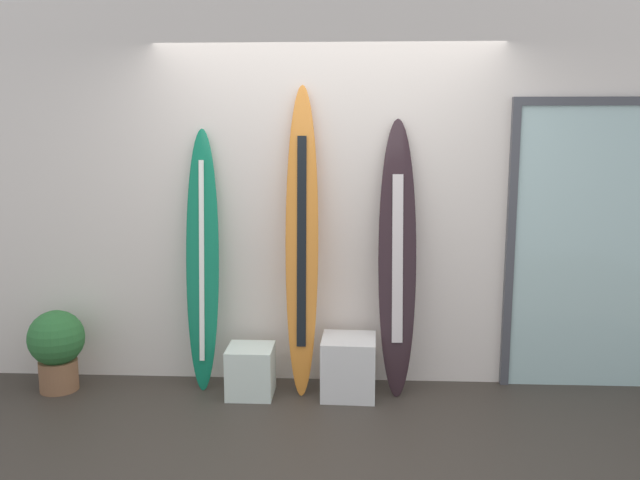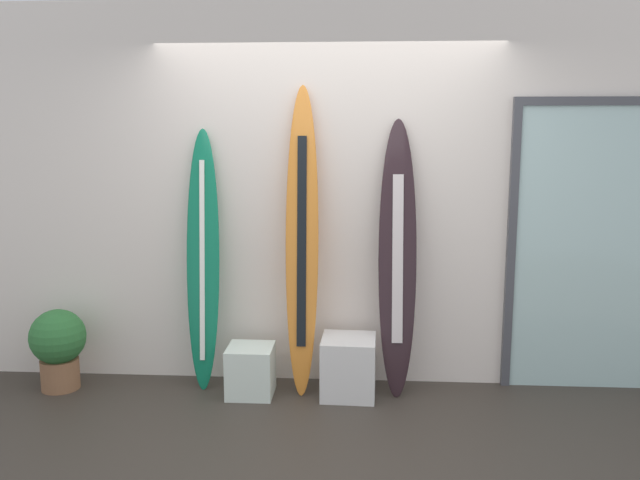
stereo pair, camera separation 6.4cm
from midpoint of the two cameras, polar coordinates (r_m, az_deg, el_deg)
ground at (r=4.19m, az=0.19°, el=-17.93°), size 8.00×8.00×0.04m
wall_back at (r=5.04m, az=1.09°, el=3.75°), size 7.20×0.20×2.80m
surfboard_emerald at (r=4.97m, az=-9.50°, el=-1.72°), size 0.25×0.28×1.90m
surfboard_sunset at (r=4.80m, az=-1.15°, el=-0.36°), size 0.24×0.35×2.21m
surfboard_charcoal at (r=4.82m, az=6.95°, el=-1.58°), size 0.28×0.35×1.97m
display_block_left at (r=4.91m, az=2.81°, el=-10.66°), size 0.39×0.39×0.43m
display_block_center at (r=4.96m, az=-5.51°, el=-10.94°), size 0.33×0.33×0.36m
glass_door at (r=5.22m, az=22.09°, el=-0.17°), size 1.16×0.06×2.12m
potted_plant at (r=5.33m, az=-20.94°, el=-8.26°), size 0.40×0.40×0.60m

